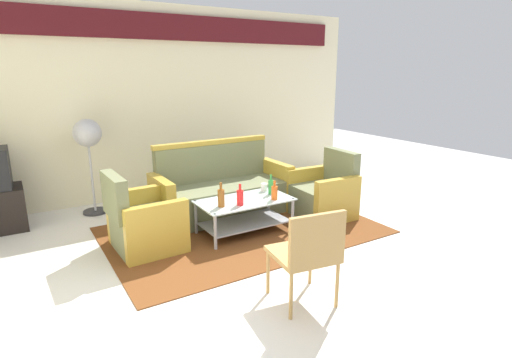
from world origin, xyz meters
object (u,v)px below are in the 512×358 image
armchair_left (144,223)px  pedestal_fan (88,139)px  bottle_brown (221,198)px  couch (222,192)px  armchair_right (323,195)px  coffee_table (245,211)px  wicker_chair (308,250)px  cup (264,187)px  bottle_green (271,187)px  bottle_red (240,197)px  bottle_orange (274,192)px

armchair_left → pedestal_fan: (-0.23, 1.48, 0.73)m
bottle_brown → couch: bearing=62.9°
armchair_right → pedestal_fan: (-2.56, 1.70, 0.73)m
coffee_table → wicker_chair: (-0.34, -1.61, 0.22)m
couch → pedestal_fan: size_ratio=1.42×
couch → coffee_table: bearing=84.8°
bottle_brown → cup: bottle_brown is taller
armchair_left → armchair_right: bearing=82.6°
couch → pedestal_fan: (-1.44, 0.96, 0.70)m
armchair_right → wicker_chair: size_ratio=1.01×
bottle_brown → wicker_chair: bearing=-90.0°
bottle_green → wicker_chair: (-0.73, -1.64, -0.01)m
cup → bottle_green: bearing=-87.6°
coffee_table → cup: 0.46m
coffee_table → armchair_right: bearing=-1.8°
armchair_right → bottle_brown: armchair_right is taller
bottle_brown → pedestal_fan: pedestal_fan is taller
armchair_left → armchair_right: (2.32, -0.22, 0.00)m
armchair_right → bottle_red: 1.34m
armchair_left → cup: size_ratio=8.50×
pedestal_fan → coffee_table: bearing=-50.3°
bottle_green → wicker_chair: size_ratio=0.29×
bottle_green → bottle_brown: bottle_brown is taller
cup → armchair_left: bearing=179.6°
pedestal_fan → armchair_left: bearing=-81.0°
coffee_table → bottle_orange: bearing=-29.9°
couch → bottle_brown: couch is taller
bottle_green → bottle_red: bearing=-161.9°
cup → coffee_table: bearing=-155.9°
bottle_green → pedestal_fan: bearing=137.2°
bottle_brown → pedestal_fan: size_ratio=0.22×
bottle_brown → cup: bearing=19.2°
armchair_right → bottle_orange: size_ratio=3.76×
couch → bottle_red: 0.89m
bottle_orange → pedestal_fan: 2.55m
coffee_table → bottle_brown: (-0.34, -0.08, 0.24)m
armchair_left → bottle_brown: armchair_left is taller
bottle_red → cup: (0.52, 0.32, -0.04)m
bottle_orange → bottle_brown: size_ratio=0.82×
coffee_table → bottle_red: size_ratio=4.49×
armchair_right → bottle_red: bearing=97.6°
armchair_right → wicker_chair: bearing=139.0°
bottle_brown → wicker_chair: (-0.00, -1.53, -0.02)m
couch → cup: (0.32, -0.53, 0.14)m
couch → bottle_orange: bearing=105.2°
cup → wicker_chair: size_ratio=0.12×
armchair_left → coffee_table: armchair_left is taller
coffee_table → bottle_green: bearing=4.0°
couch → bottle_red: couch is taller
armchair_left → cup: (1.53, -0.01, 0.17)m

